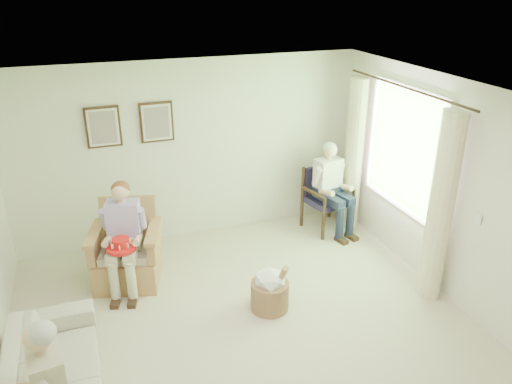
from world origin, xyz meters
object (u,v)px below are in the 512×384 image
wicker_armchair (127,257)px  red_hat (121,245)px  sofa (54,383)px  person_dark (331,182)px  hatbox (270,290)px  wood_armchair (325,195)px  person_wicker (124,230)px

wicker_armchair → red_hat: wicker_armchair is taller
sofa → person_dark: bearing=-59.9°
hatbox → wood_armchair: bearing=47.3°
sofa → wood_armchair: bearing=-58.2°
wicker_armchair → person_dark: size_ratio=0.76×
wood_armchair → hatbox: wood_armchair is taller
wicker_armchair → sofa: (-0.85, -1.92, -0.03)m
person_dark → wood_armchair: bearing=77.5°
hatbox → sofa: bearing=-162.6°
person_dark → hatbox: person_dark is taller
wood_armchair → red_hat: 3.23m
person_wicker → hatbox: bearing=-19.6°
wood_armchair → person_dark: person_dark is taller
red_hat → person_dark: bearing=12.3°
wood_armchair → red_hat: size_ratio=2.68×
person_wicker → sofa: bearing=-100.0°
person_wicker → red_hat: person_wicker is taller
hatbox → red_hat: bearing=151.4°
sofa → hatbox: hatbox is taller
person_dark → red_hat: bearing=179.8°
wood_armchair → hatbox: bearing=-145.2°
person_wicker → person_dark: (3.05, 0.48, 0.01)m
person_wicker → person_dark: bearing=24.6°
wicker_armchair → wood_armchair: (3.05, 0.50, 0.19)m
wood_armchair → person_wicker: person_wicker is taller
person_dark → red_hat: 3.19m
wicker_armchair → hatbox: (1.49, -1.18, -0.07)m
sofa → red_hat: 1.81m
person_dark → red_hat: size_ratio=3.84×
sofa → person_dark: size_ratio=1.52×
person_wicker → person_dark: person_dark is taller
sofa → red_hat: red_hat is taller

